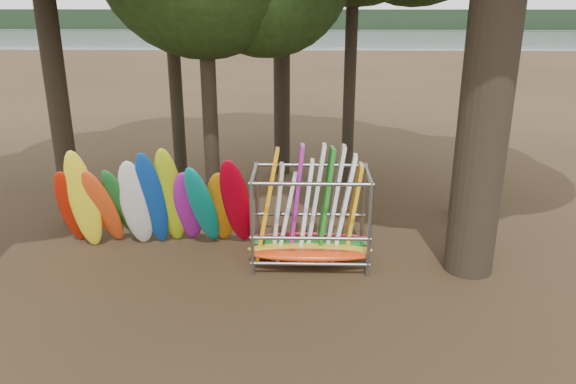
{
  "coord_description": "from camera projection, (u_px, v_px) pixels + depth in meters",
  "views": [
    {
      "loc": [
        1.07,
        -12.23,
        6.15
      ],
      "look_at": [
        0.68,
        1.5,
        1.4
      ],
      "focal_mm": 35.0,
      "sensor_mm": 36.0,
      "label": 1
    }
  ],
  "objects": [
    {
      "name": "kayak_row",
      "position": [
        155.0,
        204.0,
        14.08
      ],
      "size": [
        5.06,
        2.2,
        3.01
      ],
      "color": "#B81A08",
      "rests_on": "ground"
    },
    {
      "name": "storage_rack",
      "position": [
        310.0,
        220.0,
        13.52
      ],
      "size": [
        3.12,
        1.54,
        2.9
      ],
      "color": "slate",
      "rests_on": "ground"
    },
    {
      "name": "lake",
      "position": [
        296.0,
        50.0,
        70.28
      ],
      "size": [
        160.0,
        160.0,
        0.0
      ],
      "primitive_type": "plane",
      "color": "gray",
      "rests_on": "ground"
    },
    {
      "name": "ground",
      "position": [
        258.0,
        266.0,
        13.59
      ],
      "size": [
        120.0,
        120.0,
        0.0
      ],
      "primitive_type": "plane",
      "color": "#47331E",
      "rests_on": "ground"
    },
    {
      "name": "far_shore",
      "position": [
        299.0,
        19.0,
        116.86
      ],
      "size": [
        160.0,
        4.0,
        4.0
      ],
      "primitive_type": "cube",
      "color": "black",
      "rests_on": "ground"
    }
  ]
}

